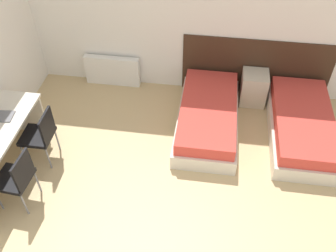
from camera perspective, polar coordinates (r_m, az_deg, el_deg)
wall_back at (r=5.98m, az=2.35°, el=16.60°), size 5.93×0.05×2.70m
headboard_panel at (r=6.39m, az=13.21°, el=8.64°), size 2.41×0.03×1.03m
bed_near_window at (r=5.77m, az=6.07°, el=1.43°), size 0.91×1.87×0.44m
bed_near_door at (r=5.94m, az=19.66°, el=0.05°), size 0.91×1.87×0.44m
nightstand at (r=6.34m, az=12.92°, el=5.69°), size 0.41×0.40×0.56m
radiator at (r=6.65m, az=-8.46°, el=8.33°), size 0.95×0.12×0.54m
chair_near_laptop at (r=5.37m, az=-18.87°, el=-1.11°), size 0.42×0.42×0.85m
chair_near_notebook at (r=4.94m, az=-22.09°, el=-7.20°), size 0.44×0.44×0.85m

